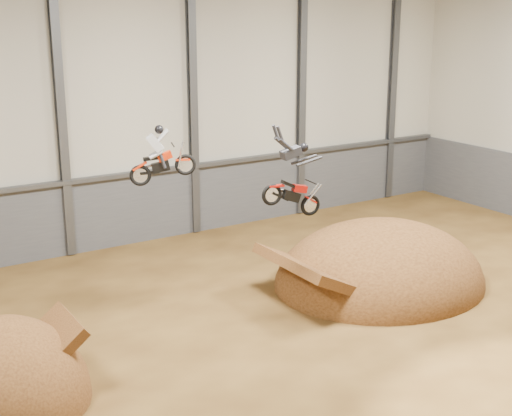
{
  "coord_description": "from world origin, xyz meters",
  "views": [
    {
      "loc": [
        -13.02,
        -16.9,
        11.3
      ],
      "look_at": [
        0.23,
        4.0,
        4.34
      ],
      "focal_mm": 50.0,
      "sensor_mm": 36.0,
      "label": 1
    }
  ],
  "objects_px": {
    "landing_ramp": "(379,283)",
    "fmx_rider_b": "(289,173)",
    "takeoff_ramp": "(8,398)",
    "fmx_rider_a": "(164,150)"
  },
  "relations": [
    {
      "from": "landing_ramp",
      "to": "fmx_rider_b",
      "type": "xyz_separation_m",
      "value": [
        -5.84,
        -1.5,
        5.84
      ]
    },
    {
      "from": "landing_ramp",
      "to": "fmx_rider_a",
      "type": "xyz_separation_m",
      "value": [
        -9.03,
        1.65,
        6.43
      ]
    },
    {
      "from": "takeoff_ramp",
      "to": "fmx_rider_a",
      "type": "height_order",
      "value": "fmx_rider_a"
    },
    {
      "from": "takeoff_ramp",
      "to": "fmx_rider_a",
      "type": "bearing_deg",
      "value": 21.59
    },
    {
      "from": "takeoff_ramp",
      "to": "fmx_rider_a",
      "type": "xyz_separation_m",
      "value": [
        6.66,
        2.63,
        6.43
      ]
    },
    {
      "from": "takeoff_ramp",
      "to": "landing_ramp",
      "type": "xyz_separation_m",
      "value": [
        15.68,
        0.99,
        0.0
      ]
    },
    {
      "from": "takeoff_ramp",
      "to": "fmx_rider_b",
      "type": "height_order",
      "value": "fmx_rider_b"
    },
    {
      "from": "takeoff_ramp",
      "to": "landing_ramp",
      "type": "height_order",
      "value": "landing_ramp"
    },
    {
      "from": "landing_ramp",
      "to": "fmx_rider_b",
      "type": "distance_m",
      "value": 8.4
    },
    {
      "from": "fmx_rider_b",
      "to": "takeoff_ramp",
      "type": "bearing_deg",
      "value": -176.07
    }
  ]
}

